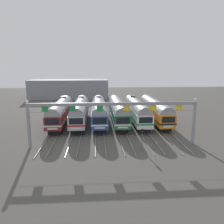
{
  "coord_description": "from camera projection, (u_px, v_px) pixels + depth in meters",
  "views": [
    {
      "loc": [
        -2.38,
        -45.48,
        11.58
      ],
      "look_at": [
        0.88,
        2.15,
        1.9
      ],
      "focal_mm": 36.34,
      "sensor_mm": 36.0,
      "label": 1
    }
  ],
  "objects": [
    {
      "name": "commuter_train_blue",
      "position": [
        99.0,
        110.0,
        46.27
      ],
      "size": [
        2.88,
        18.06,
        5.05
      ],
      "color": "#284C9E",
      "rests_on": "ground"
    },
    {
      "name": "commuter_train_maroon",
      "position": [
        61.0,
        111.0,
        45.75
      ],
      "size": [
        2.88,
        18.06,
        5.05
      ],
      "color": "maroon",
      "rests_on": "ground"
    },
    {
      "name": "maintenance_building",
      "position": [
        69.0,
        89.0,
        83.57
      ],
      "size": [
        28.29,
        10.0,
        6.7
      ],
      "primitive_type": "cube",
      "color": "gray",
      "rests_on": "ground"
    },
    {
      "name": "yard_signal_mast",
      "position": [
        142.0,
        135.0,
        31.46
      ],
      "size": [
        0.28,
        0.35,
        3.09
      ],
      "color": "#59595E",
      "rests_on": "ground"
    },
    {
      "name": "commuter_train_green",
      "position": [
        118.0,
        110.0,
        46.52
      ],
      "size": [
        2.88,
        18.06,
        4.77
      ],
      "color": "#236B42",
      "rests_on": "ground"
    },
    {
      "name": "commuter_train_white",
      "position": [
        137.0,
        110.0,
        46.79
      ],
      "size": [
        2.88,
        18.06,
        5.05
      ],
      "color": "white",
      "rests_on": "ground"
    },
    {
      "name": "ground_plane",
      "position": [
        108.0,
        123.0,
        46.93
      ],
      "size": [
        160.0,
        160.0,
        0.0
      ],
      "primitive_type": "plane",
      "color": "#4C4944"
    },
    {
      "name": "catenary_gantry",
      "position": [
        113.0,
        110.0,
        32.67
      ],
      "size": [
        24.65,
        0.44,
        6.97
      ],
      "color": "gray",
      "rests_on": "ground"
    },
    {
      "name": "track_bed",
      "position": [
        105.0,
        108.0,
        63.54
      ],
      "size": [
        20.91,
        70.0,
        0.15
      ],
      "color": "gray",
      "rests_on": "ground"
    },
    {
      "name": "commuter_train_orange",
      "position": [
        155.0,
        110.0,
        47.04
      ],
      "size": [
        2.88,
        18.06,
        4.77
      ],
      "color": "orange",
      "rests_on": "ground"
    },
    {
      "name": "commuter_train_stainless",
      "position": [
        80.0,
        111.0,
        46.01
      ],
      "size": [
        2.88,
        18.06,
        5.05
      ],
      "color": "#B2B5BA",
      "rests_on": "ground"
    }
  ]
}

